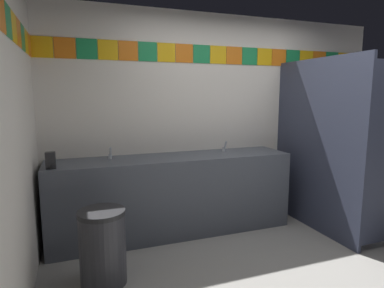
% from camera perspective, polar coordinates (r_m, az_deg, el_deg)
% --- Properties ---
extents(ground_plane, '(9.65, 9.65, 0.00)m').
position_cam_1_polar(ground_plane, '(3.25, 18.37, -20.98)').
color(ground_plane, gray).
extents(wall_back, '(4.39, 0.09, 2.55)m').
position_cam_1_polar(wall_back, '(4.21, 5.60, 4.54)').
color(wall_back, silver).
rests_on(wall_back, ground_plane).
extents(wall_side, '(0.09, 3.12, 2.55)m').
position_cam_1_polar(wall_side, '(2.24, -30.61, -0.27)').
color(wall_side, silver).
rests_on(wall_side, ground_plane).
extents(vanity_counter, '(2.72, 0.59, 0.89)m').
position_cam_1_polar(vanity_counter, '(3.77, -3.27, -8.78)').
color(vanity_counter, '#4C515B').
rests_on(vanity_counter, ground_plane).
extents(faucet_left, '(0.04, 0.10, 0.14)m').
position_cam_1_polar(faucet_left, '(3.61, -14.14, -1.80)').
color(faucet_left, silver).
rests_on(faucet_left, vanity_counter).
extents(faucet_right, '(0.04, 0.10, 0.14)m').
position_cam_1_polar(faucet_right, '(3.98, 5.71, -0.62)').
color(faucet_right, silver).
rests_on(faucet_right, vanity_counter).
extents(soap_dispenser, '(0.09, 0.09, 0.16)m').
position_cam_1_polar(soap_dispenser, '(3.34, -23.58, -2.66)').
color(soap_dispenser, black).
rests_on(soap_dispenser, vanity_counter).
extents(stall_divider, '(0.92, 1.45, 1.99)m').
position_cam_1_polar(stall_divider, '(3.97, 25.01, -0.65)').
color(stall_divider, '#33384C').
rests_on(stall_divider, ground_plane).
extents(toilet, '(0.39, 0.49, 0.74)m').
position_cam_1_polar(toilet, '(4.80, 22.32, -7.44)').
color(toilet, white).
rests_on(toilet, ground_plane).
extents(trash_bin, '(0.39, 0.39, 0.64)m').
position_cam_1_polar(trash_bin, '(2.95, -15.40, -17.05)').
color(trash_bin, '#333338').
rests_on(trash_bin, ground_plane).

